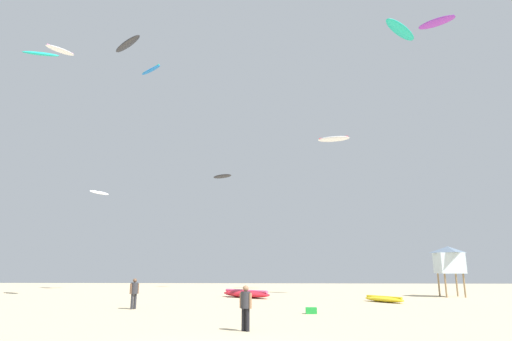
# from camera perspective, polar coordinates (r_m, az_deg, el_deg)

# --- Properties ---
(person_foreground) EXTENTS (0.48, 0.37, 1.64)m
(person_foreground) POSITION_cam_1_polar(r_m,az_deg,el_deg) (16.60, -1.41, -17.56)
(person_foreground) COLOR black
(person_foreground) RESTS_ON ground
(person_midground) EXTENTS (0.41, 0.45, 1.72)m
(person_midground) POSITION_cam_1_polar(r_m,az_deg,el_deg) (26.49, -16.08, -15.34)
(person_midground) COLOR #2D2D33
(person_midground) RESTS_ON ground
(kite_grounded_near) EXTENTS (4.84, 4.65, 0.62)m
(kite_grounded_near) POSITION_cam_1_polar(r_m,az_deg,el_deg) (35.72, -1.38, -16.27)
(kite_grounded_near) COLOR red
(kite_grounded_near) RESTS_ON ground
(kite_grounded_mid) EXTENTS (2.73, 3.49, 0.44)m
(kite_grounded_mid) POSITION_cam_1_polar(r_m,az_deg,el_deg) (32.10, 16.84, -16.26)
(kite_grounded_mid) COLOR yellow
(kite_grounded_mid) RESTS_ON ground
(lifeguard_tower) EXTENTS (2.30, 2.30, 4.15)m
(lifeguard_tower) POSITION_cam_1_polar(r_m,az_deg,el_deg) (40.01, 24.52, -10.84)
(lifeguard_tower) COLOR #8C704C
(lifeguard_tower) RESTS_ON ground
(cooler_box) EXTENTS (0.56, 0.36, 0.32)m
(cooler_box) POSITION_cam_1_polar(r_m,az_deg,el_deg) (23.13, 7.44, -18.20)
(cooler_box) COLOR green
(cooler_box) RESTS_ON ground
(kite_aloft_0) EXTENTS (3.58, 3.49, 0.80)m
(kite_aloft_0) POSITION_cam_1_polar(r_m,az_deg,el_deg) (39.55, -16.92, 16.00)
(kite_aloft_0) COLOR #2D2D33
(kite_aloft_1) EXTENTS (3.53, 3.82, 0.63)m
(kite_aloft_1) POSITION_cam_1_polar(r_m,az_deg,el_deg) (34.98, 18.86, 17.47)
(kite_aloft_1) COLOR #19B29E
(kite_aloft_2) EXTENTS (3.20, 1.75, 0.70)m
(kite_aloft_2) POSITION_cam_1_polar(r_m,az_deg,el_deg) (43.84, -27.00, 13.83)
(kite_aloft_2) COLOR #19B29E
(kite_aloft_3) EXTENTS (3.23, 2.91, 0.75)m
(kite_aloft_3) POSITION_cam_1_polar(r_m,az_deg,el_deg) (50.76, -13.98, 12.99)
(kite_aloft_3) COLOR blue
(kite_aloft_4) EXTENTS (1.76, 1.92, 0.27)m
(kite_aloft_4) POSITION_cam_1_polar(r_m,az_deg,el_deg) (34.75, -24.87, 14.49)
(kite_aloft_4) COLOR white
(kite_aloft_5) EXTENTS (2.85, 2.17, 0.54)m
(kite_aloft_5) POSITION_cam_1_polar(r_m,az_deg,el_deg) (53.86, -4.56, -0.78)
(kite_aloft_5) COLOR #2D2D33
(kite_aloft_6) EXTENTS (1.98, 2.60, 0.60)m
(kite_aloft_6) POSITION_cam_1_polar(r_m,az_deg,el_deg) (53.22, -20.34, -2.81)
(kite_aloft_6) COLOR white
(kite_aloft_7) EXTENTS (3.10, 2.56, 0.59)m
(kite_aloft_7) POSITION_cam_1_polar(r_m,az_deg,el_deg) (42.62, 23.14, 17.88)
(kite_aloft_7) COLOR purple
(kite_aloft_8) EXTENTS (3.77, 1.87, 0.62)m
(kite_aloft_8) POSITION_cam_1_polar(r_m,az_deg,el_deg) (49.86, 10.41, 4.20)
(kite_aloft_8) COLOR white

